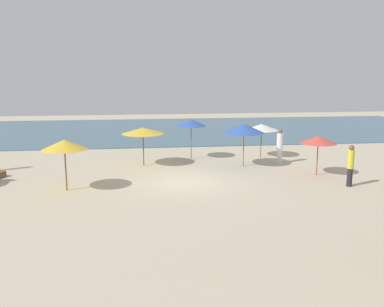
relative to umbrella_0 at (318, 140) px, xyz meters
The scene contains 10 objects.
ground_plane 6.99m from the umbrella_0, behind, with size 60.00×60.00×0.00m, color beige.
ocean_water 17.78m from the umbrella_0, 112.33° to the left, with size 48.00×16.00×0.06m, color #476B7F.
umbrella_0 is the anchor object (origin of this frame).
umbrella_1 11.98m from the umbrella_0, behind, with size 1.93×1.93×2.23m.
umbrella_2 9.10m from the umbrella_0, 159.35° to the left, with size 2.29×2.29×2.08m.
umbrella_3 7.41m from the umbrella_0, 140.64° to the left, with size 1.74×1.74×2.34m.
umbrella_5 3.96m from the umbrella_0, 143.03° to the left, with size 2.19×2.19×2.32m.
umbrella_6 4.93m from the umbrella_0, 108.12° to the left, with size 2.00×2.00×1.98m.
person_1 2.38m from the umbrella_0, 73.30° to the right, with size 0.30×0.30×1.89m.
person_2 3.17m from the umbrella_0, 108.46° to the left, with size 0.47×0.47×1.91m.
Camera 1 is at (-1.96, -19.55, 5.29)m, focal length 40.81 mm.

